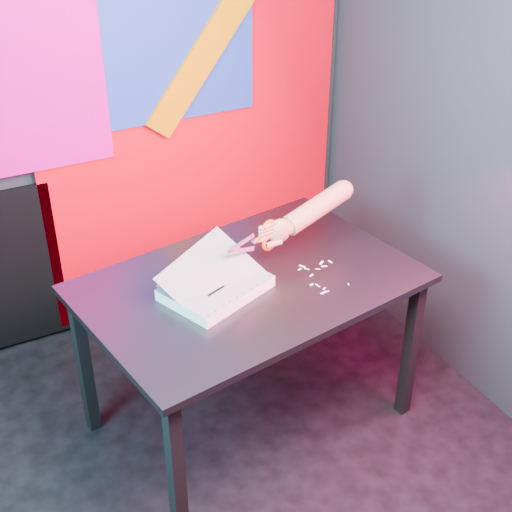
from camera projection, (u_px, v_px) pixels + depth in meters
room at (181, 222)px, 2.02m from camera, size 3.01×3.01×2.71m
backdrop at (79, 160)px, 3.36m from camera, size 2.88×0.05×2.08m
work_table at (249, 297)px, 2.89m from camera, size 1.43×1.07×0.75m
printout_stack at (216, 287)px, 2.76m from camera, size 0.47×0.40×0.20m
scissors at (266, 237)px, 2.87m from camera, size 0.25×0.06×0.14m
hand_forearm at (311, 211)px, 2.98m from camera, size 0.50×0.16×0.17m
paper_clippings at (317, 274)px, 2.89m from camera, size 0.17×0.23×0.00m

